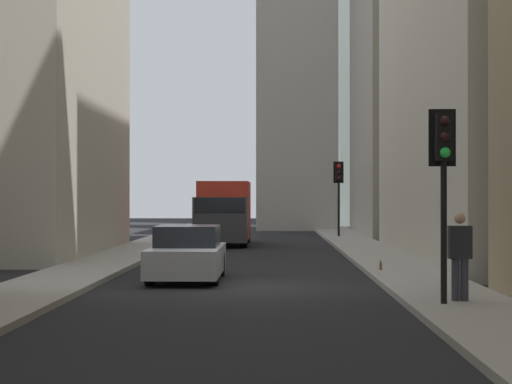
% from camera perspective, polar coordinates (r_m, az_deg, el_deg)
% --- Properties ---
extents(ground_plane, '(135.00, 135.00, 0.00)m').
position_cam_1_polar(ground_plane, '(22.03, -1.07, -5.94)').
color(ground_plane, black).
extents(sidewalk_right, '(90.00, 2.20, 0.14)m').
position_cam_1_polar(sidewalk_right, '(22.64, -12.58, -5.61)').
color(sidewalk_right, '#A8A399').
rests_on(sidewalk_right, ground_plane).
extents(sidewalk_left, '(90.00, 2.20, 0.14)m').
position_cam_1_polar(sidewalk_left, '(22.31, 10.62, -5.69)').
color(sidewalk_left, '#A8A399').
rests_on(sidewalk_left, ground_plane).
extents(delivery_truck, '(6.46, 2.25, 2.84)m').
position_cam_1_polar(delivery_truck, '(40.56, -2.05, -1.29)').
color(delivery_truck, red).
rests_on(delivery_truck, ground_plane).
extents(sedan_silver, '(4.30, 1.78, 1.42)m').
position_cam_1_polar(sedan_silver, '(23.53, -4.35, -3.96)').
color(sedan_silver, '#B7BABF').
rests_on(sedan_silver, ground_plane).
extents(traffic_light_foreground, '(0.43, 0.52, 3.71)m').
position_cam_1_polar(traffic_light_foreground, '(17.54, 11.75, 1.97)').
color(traffic_light_foreground, black).
rests_on(traffic_light_foreground, sidewalk_left).
extents(traffic_light_midblock, '(0.43, 0.52, 3.82)m').
position_cam_1_polar(traffic_light_midblock, '(46.22, 5.23, 0.68)').
color(traffic_light_midblock, black).
rests_on(traffic_light_midblock, sidewalk_left).
extents(pedestrian, '(0.26, 0.44, 1.72)m').
position_cam_1_polar(pedestrian, '(18.09, 12.73, -3.75)').
color(pedestrian, '#33333D').
rests_on(pedestrian, sidewalk_left).
extents(discarded_bottle, '(0.07, 0.07, 0.27)m').
position_cam_1_polar(discarded_bottle, '(25.33, 7.86, -4.64)').
color(discarded_bottle, brown).
rests_on(discarded_bottle, sidewalk_left).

